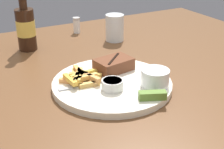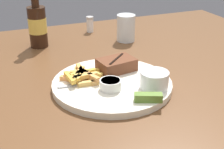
{
  "view_description": "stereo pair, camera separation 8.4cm",
  "coord_description": "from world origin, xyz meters",
  "px_view_note": "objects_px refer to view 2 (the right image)",
  "views": [
    {
      "loc": [
        -0.36,
        -0.67,
        1.13
      ],
      "look_at": [
        0.0,
        0.0,
        0.77
      ],
      "focal_mm": 50.0,
      "sensor_mm": 36.0,
      "label": 1
    },
    {
      "loc": [
        -0.28,
        -0.71,
        1.13
      ],
      "look_at": [
        0.0,
        0.0,
        0.77
      ],
      "focal_mm": 50.0,
      "sensor_mm": 36.0,
      "label": 2
    }
  ],
  "objects_px": {
    "coleslaw_cup": "(154,79)",
    "salt_shaker": "(90,24)",
    "pickle_spear": "(148,97)",
    "knife_utensil": "(107,73)",
    "steak_portion": "(116,65)",
    "beer_bottle": "(37,24)",
    "drinking_glass": "(126,28)",
    "fork_utensil": "(80,84)",
    "dipping_sauce_cup": "(110,84)",
    "dinner_plate": "(112,84)"
  },
  "relations": [
    {
      "from": "dinner_plate",
      "to": "fork_utensil",
      "type": "relative_size",
      "value": 2.44
    },
    {
      "from": "beer_bottle",
      "to": "drinking_glass",
      "type": "relative_size",
      "value": 2.33
    },
    {
      "from": "fork_utensil",
      "to": "coleslaw_cup",
      "type": "bearing_deg",
      "value": -19.96
    },
    {
      "from": "beer_bottle",
      "to": "drinking_glass",
      "type": "height_order",
      "value": "beer_bottle"
    },
    {
      "from": "drinking_glass",
      "to": "fork_utensil",
      "type": "bearing_deg",
      "value": -130.35
    },
    {
      "from": "steak_portion",
      "to": "fork_utensil",
      "type": "relative_size",
      "value": 0.85
    },
    {
      "from": "fork_utensil",
      "to": "beer_bottle",
      "type": "height_order",
      "value": "beer_bottle"
    },
    {
      "from": "pickle_spear",
      "to": "drinking_glass",
      "type": "bearing_deg",
      "value": 72.21
    },
    {
      "from": "dinner_plate",
      "to": "knife_utensil",
      "type": "bearing_deg",
      "value": 84.86
    },
    {
      "from": "coleslaw_cup",
      "to": "dipping_sauce_cup",
      "type": "height_order",
      "value": "coleslaw_cup"
    },
    {
      "from": "steak_portion",
      "to": "dipping_sauce_cup",
      "type": "bearing_deg",
      "value": -120.0
    },
    {
      "from": "salt_shaker",
      "to": "dipping_sauce_cup",
      "type": "bearing_deg",
      "value": -102.59
    },
    {
      "from": "dinner_plate",
      "to": "salt_shaker",
      "type": "bearing_deg",
      "value": 78.71
    },
    {
      "from": "steak_portion",
      "to": "beer_bottle",
      "type": "distance_m",
      "value": 0.38
    },
    {
      "from": "fork_utensil",
      "to": "beer_bottle",
      "type": "distance_m",
      "value": 0.4
    },
    {
      "from": "coleslaw_cup",
      "to": "beer_bottle",
      "type": "distance_m",
      "value": 0.52
    },
    {
      "from": "dinner_plate",
      "to": "knife_utensil",
      "type": "distance_m",
      "value": 0.05
    },
    {
      "from": "pickle_spear",
      "to": "beer_bottle",
      "type": "xyz_separation_m",
      "value": [
        -0.17,
        0.53,
        0.06
      ]
    },
    {
      "from": "beer_bottle",
      "to": "salt_shaker",
      "type": "relative_size",
      "value": 3.62
    },
    {
      "from": "drinking_glass",
      "to": "salt_shaker",
      "type": "bearing_deg",
      "value": 120.86
    },
    {
      "from": "steak_portion",
      "to": "coleslaw_cup",
      "type": "relative_size",
      "value": 1.54
    },
    {
      "from": "steak_portion",
      "to": "drinking_glass",
      "type": "distance_m",
      "value": 0.32
    },
    {
      "from": "fork_utensil",
      "to": "drinking_glass",
      "type": "xyz_separation_m",
      "value": [
        0.28,
        0.33,
        0.03
      ]
    },
    {
      "from": "dinner_plate",
      "to": "coleslaw_cup",
      "type": "bearing_deg",
      "value": -41.12
    },
    {
      "from": "coleslaw_cup",
      "to": "salt_shaker",
      "type": "xyz_separation_m",
      "value": [
        0.01,
        0.57,
        -0.01
      ]
    },
    {
      "from": "steak_portion",
      "to": "beer_bottle",
      "type": "relative_size",
      "value": 0.49
    },
    {
      "from": "coleslaw_cup",
      "to": "dinner_plate",
      "type": "bearing_deg",
      "value": 138.88
    },
    {
      "from": "pickle_spear",
      "to": "steak_portion",
      "type": "bearing_deg",
      "value": 90.87
    },
    {
      "from": "salt_shaker",
      "to": "knife_utensil",
      "type": "bearing_deg",
      "value": -101.9
    },
    {
      "from": "knife_utensil",
      "to": "dipping_sauce_cup",
      "type": "bearing_deg",
      "value": 171.44
    },
    {
      "from": "knife_utensil",
      "to": "beer_bottle",
      "type": "distance_m",
      "value": 0.38
    },
    {
      "from": "dinner_plate",
      "to": "coleslaw_cup",
      "type": "relative_size",
      "value": 4.4
    },
    {
      "from": "drinking_glass",
      "to": "coleslaw_cup",
      "type": "bearing_deg",
      "value": -104.16
    },
    {
      "from": "fork_utensil",
      "to": "steak_portion",
      "type": "bearing_deg",
      "value": 28.75
    },
    {
      "from": "drinking_glass",
      "to": "knife_utensil",
      "type": "bearing_deg",
      "value": -122.72
    },
    {
      "from": "pickle_spear",
      "to": "beer_bottle",
      "type": "distance_m",
      "value": 0.56
    },
    {
      "from": "dinner_plate",
      "to": "pickle_spear",
      "type": "distance_m",
      "value": 0.14
    },
    {
      "from": "fork_utensil",
      "to": "drinking_glass",
      "type": "height_order",
      "value": "drinking_glass"
    },
    {
      "from": "steak_portion",
      "to": "salt_shaker",
      "type": "height_order",
      "value": "salt_shaker"
    },
    {
      "from": "steak_portion",
      "to": "drinking_glass",
      "type": "relative_size",
      "value": 1.13
    },
    {
      "from": "dipping_sauce_cup",
      "to": "beer_bottle",
      "type": "bearing_deg",
      "value": 103.73
    },
    {
      "from": "dipping_sauce_cup",
      "to": "salt_shaker",
      "type": "relative_size",
      "value": 0.87
    },
    {
      "from": "fork_utensil",
      "to": "knife_utensil",
      "type": "height_order",
      "value": "knife_utensil"
    },
    {
      "from": "pickle_spear",
      "to": "knife_utensil",
      "type": "distance_m",
      "value": 0.18
    },
    {
      "from": "dinner_plate",
      "to": "fork_utensil",
      "type": "bearing_deg",
      "value": 173.66
    },
    {
      "from": "dipping_sauce_cup",
      "to": "drinking_glass",
      "type": "bearing_deg",
      "value": 60.68
    },
    {
      "from": "beer_bottle",
      "to": "dinner_plate",
      "type": "bearing_deg",
      "value": -72.1
    },
    {
      "from": "fork_utensil",
      "to": "beer_bottle",
      "type": "xyz_separation_m",
      "value": [
        -0.04,
        0.39,
        0.06
      ]
    },
    {
      "from": "steak_portion",
      "to": "fork_utensil",
      "type": "xyz_separation_m",
      "value": [
        -0.13,
        -0.05,
        -0.02
      ]
    },
    {
      "from": "dipping_sauce_cup",
      "to": "salt_shaker",
      "type": "bearing_deg",
      "value": 77.41
    }
  ]
}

